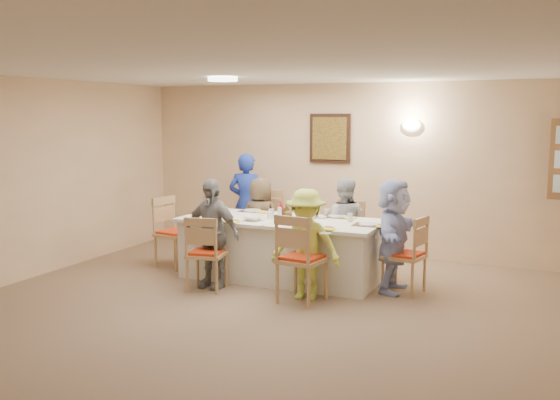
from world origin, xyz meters
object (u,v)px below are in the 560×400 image
at_px(diner_back_left, 261,220).
at_px(diner_right_end, 394,236).
at_px(diner_back_right, 344,225).
at_px(chair_front_left, 207,252).
at_px(diner_front_right, 306,244).
at_px(chair_back_left, 264,226).
at_px(chair_front_right, 302,258).
at_px(chair_back_right, 346,236).
at_px(chair_left_end, 175,232).
at_px(chair_right_end, 404,254).
at_px(diner_front_left, 211,233).
at_px(dining_table, 281,249).
at_px(caregiver, 247,203).
at_px(condiment_ketchup, 281,210).

relative_size(diner_back_left, diner_right_end, 0.90).
bearing_deg(diner_back_right, chair_front_left, 42.33).
relative_size(diner_back_left, diner_front_right, 0.96).
distance_m(chair_back_left, chair_front_right, 2.00).
relative_size(chair_back_right, chair_left_end, 0.95).
relative_size(chair_front_right, chair_left_end, 1.04).
xyz_separation_m(chair_back_right, chair_front_left, (-1.20, -1.60, -0.01)).
bearing_deg(diner_back_left, chair_back_right, -174.54).
distance_m(chair_right_end, diner_front_right, 1.18).
xyz_separation_m(chair_front_right, chair_right_end, (0.95, 0.80, -0.04)).
bearing_deg(diner_back_left, diner_front_left, 89.75).
bearing_deg(diner_front_right, chair_back_right, 87.23).
distance_m(diner_front_left, diner_right_end, 2.13).
distance_m(chair_back_right, diner_back_left, 1.21).
height_order(diner_back_right, diner_front_left, diner_front_left).
xyz_separation_m(dining_table, chair_front_right, (0.60, -0.80, 0.12)).
relative_size(diner_front_right, caregiver, 0.83).
xyz_separation_m(chair_front_right, chair_left_end, (-2.15, 0.80, -0.02)).
bearing_deg(diner_back_right, chair_back_left, -14.35).
xyz_separation_m(chair_back_left, chair_back_right, (1.20, 0.00, -0.05)).
bearing_deg(chair_back_left, chair_front_right, -52.79).
height_order(caregiver, condiment_ketchup, caregiver).
bearing_deg(diner_front_right, chair_front_right, -92.77).
relative_size(dining_table, condiment_ketchup, 11.76).
bearing_deg(dining_table, diner_back_right, 48.58).
distance_m(dining_table, chair_back_left, 1.01).
bearing_deg(chair_front_left, chair_back_right, -138.04).
distance_m(chair_front_left, caregiver, 2.02).
xyz_separation_m(chair_right_end, diner_back_right, (-0.95, 0.68, 0.16)).
distance_m(chair_back_left, diner_back_left, 0.15).
distance_m(chair_back_left, diner_front_left, 1.49).
relative_size(dining_table, diner_right_end, 1.89).
bearing_deg(chair_front_right, diner_back_left, -42.41).
height_order(chair_front_left, caregiver, caregiver).
bearing_deg(chair_front_right, diner_back_right, -81.44).
bearing_deg(diner_right_end, chair_front_left, 111.66).
xyz_separation_m(chair_right_end, diner_front_left, (-2.15, -0.68, 0.20)).
xyz_separation_m(diner_back_left, condiment_ketchup, (0.58, -0.63, 0.27)).
height_order(chair_back_right, chair_right_end, same).
bearing_deg(diner_back_left, caregiver, -46.50).
height_order(chair_front_right, diner_right_end, diner_right_end).
distance_m(diner_front_left, diner_front_right, 1.20).
xyz_separation_m(dining_table, chair_back_right, (0.60, 0.80, 0.07)).
relative_size(chair_front_right, condiment_ketchup, 4.66).
distance_m(chair_back_left, chair_left_end, 1.24).
bearing_deg(condiment_ketchup, caregiver, 133.13).
bearing_deg(chair_front_right, diner_front_right, -81.44).
distance_m(dining_table, condiment_ketchup, 0.49).
bearing_deg(diner_back_left, chair_front_right, 128.79).
height_order(dining_table, diner_front_right, diner_front_right).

